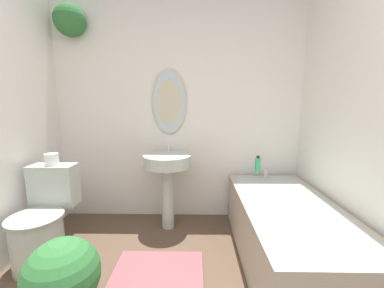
% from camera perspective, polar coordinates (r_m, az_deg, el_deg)
% --- Properties ---
extents(wall_back, '(2.77, 0.31, 2.40)m').
position_cam_1_polar(wall_back, '(2.62, -4.88, 9.25)').
color(wall_back, silver).
rests_on(wall_back, ground_plane).
extents(toilet, '(0.41, 0.57, 0.76)m').
position_cam_1_polar(toilet, '(2.37, -32.38, -15.94)').
color(toilet, '#B2BCB2').
rests_on(toilet, ground_plane).
extents(pedestal_sink, '(0.49, 0.49, 0.88)m').
position_cam_1_polar(pedestal_sink, '(2.42, -5.99, -6.60)').
color(pedestal_sink, '#B2BCB2').
rests_on(pedestal_sink, ground_plane).
extents(bathtub, '(0.75, 1.53, 0.58)m').
position_cam_1_polar(bathtub, '(2.18, 22.21, -19.06)').
color(bathtub, '#B2A893').
rests_on(bathtub, ground_plane).
extents(shampoo_bottle, '(0.06, 0.06, 0.17)m').
position_cam_1_polar(shampoo_bottle, '(2.56, 15.63, -4.84)').
color(shampoo_bottle, '#38B275').
rests_on(shampoo_bottle, bathtub).
extents(potted_plant, '(0.42, 0.42, 0.53)m').
position_cam_1_polar(potted_plant, '(1.73, -28.89, -26.50)').
color(potted_plant, silver).
rests_on(potted_plant, ground_plane).
extents(bath_mat, '(0.69, 0.42, 0.02)m').
position_cam_1_polar(bath_mat, '(2.10, -8.10, -27.82)').
color(bath_mat, '#934C51').
rests_on(bath_mat, ground_plane).
extents(toilet_paper_roll, '(0.11, 0.11, 0.10)m').
position_cam_1_polar(toilet_paper_roll, '(2.37, -30.87, -3.20)').
color(toilet_paper_roll, white).
rests_on(toilet_paper_roll, toilet).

